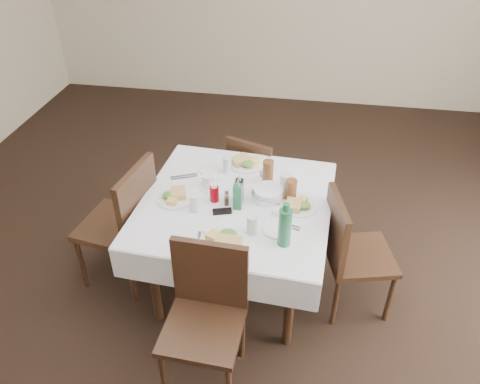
{
  "coord_description": "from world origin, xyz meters",
  "views": [
    {
      "loc": [
        0.39,
        -2.23,
        2.61
      ],
      "look_at": [
        -0.02,
        0.24,
        0.8
      ],
      "focal_mm": 35.0,
      "sensor_mm": 36.0,
      "label": 1
    }
  ],
  "objects_px": {
    "oil_cruet_green": "(238,196)",
    "green_bottle": "(285,227)",
    "chair_south": "(207,308)",
    "chair_north": "(254,175)",
    "water_w": "(195,203)",
    "chair_west": "(126,219)",
    "dining_table": "(236,211)",
    "chair_east": "(348,248)",
    "water_s": "(252,225)",
    "oil_cruet_dark": "(239,190)",
    "bread_basket": "(268,193)",
    "ketchup_bottle": "(214,193)",
    "coffee_mug": "(208,182)",
    "water_n": "(227,165)",
    "water_e": "(286,184)"
  },
  "relations": [
    {
      "from": "water_n",
      "to": "coffee_mug",
      "type": "distance_m",
      "value": 0.23
    },
    {
      "from": "water_e",
      "to": "green_bottle",
      "type": "bearing_deg",
      "value": -85.8
    },
    {
      "from": "chair_south",
      "to": "oil_cruet_green",
      "type": "height_order",
      "value": "oil_cruet_green"
    },
    {
      "from": "chair_west",
      "to": "water_w",
      "type": "xyz_separation_m",
      "value": [
        0.52,
        -0.07,
        0.26
      ]
    },
    {
      "from": "chair_north",
      "to": "water_w",
      "type": "relative_size",
      "value": 6.93
    },
    {
      "from": "water_s",
      "to": "oil_cruet_dark",
      "type": "bearing_deg",
      "value": 113.16
    },
    {
      "from": "dining_table",
      "to": "chair_east",
      "type": "bearing_deg",
      "value": -4.61
    },
    {
      "from": "chair_south",
      "to": "ketchup_bottle",
      "type": "xyz_separation_m",
      "value": [
        -0.09,
        0.69,
        0.3
      ]
    },
    {
      "from": "green_bottle",
      "to": "ketchup_bottle",
      "type": "bearing_deg",
      "value": 144.76
    },
    {
      "from": "water_s",
      "to": "oil_cruet_dark",
      "type": "height_order",
      "value": "oil_cruet_dark"
    },
    {
      "from": "dining_table",
      "to": "oil_cruet_green",
      "type": "height_order",
      "value": "oil_cruet_green"
    },
    {
      "from": "chair_east",
      "to": "coffee_mug",
      "type": "distance_m",
      "value": 1.03
    },
    {
      "from": "oil_cruet_green",
      "to": "green_bottle",
      "type": "xyz_separation_m",
      "value": [
        0.32,
        -0.29,
        0.03
      ]
    },
    {
      "from": "chair_east",
      "to": "water_w",
      "type": "distance_m",
      "value": 1.05
    },
    {
      "from": "chair_west",
      "to": "green_bottle",
      "type": "xyz_separation_m",
      "value": [
        1.11,
        -0.29,
        0.33
      ]
    },
    {
      "from": "oil_cruet_dark",
      "to": "oil_cruet_green",
      "type": "bearing_deg",
      "value": -88.4
    },
    {
      "from": "dining_table",
      "to": "bread_basket",
      "type": "bearing_deg",
      "value": 18.64
    },
    {
      "from": "water_w",
      "to": "bread_basket",
      "type": "distance_m",
      "value": 0.49
    },
    {
      "from": "green_bottle",
      "to": "oil_cruet_green",
      "type": "bearing_deg",
      "value": 137.79
    },
    {
      "from": "green_bottle",
      "to": "chair_south",
      "type": "bearing_deg",
      "value": -138.36
    },
    {
      "from": "chair_east",
      "to": "green_bottle",
      "type": "bearing_deg",
      "value": -143.67
    },
    {
      "from": "water_e",
      "to": "dining_table",
      "type": "bearing_deg",
      "value": -154.48
    },
    {
      "from": "chair_south",
      "to": "oil_cruet_dark",
      "type": "xyz_separation_m",
      "value": [
        0.07,
        0.72,
        0.33
      ]
    },
    {
      "from": "chair_south",
      "to": "chair_west",
      "type": "bearing_deg",
      "value": 138.02
    },
    {
      "from": "oil_cruet_dark",
      "to": "water_n",
      "type": "bearing_deg",
      "value": 113.37
    },
    {
      "from": "chair_west",
      "to": "ketchup_bottle",
      "type": "bearing_deg",
      "value": 4.56
    },
    {
      "from": "dining_table",
      "to": "coffee_mug",
      "type": "height_order",
      "value": "coffee_mug"
    },
    {
      "from": "oil_cruet_dark",
      "to": "ketchup_bottle",
      "type": "height_order",
      "value": "oil_cruet_dark"
    },
    {
      "from": "water_e",
      "to": "chair_north",
      "type": "bearing_deg",
      "value": 115.8
    },
    {
      "from": "oil_cruet_dark",
      "to": "coffee_mug",
      "type": "relative_size",
      "value": 1.48
    },
    {
      "from": "dining_table",
      "to": "ketchup_bottle",
      "type": "relative_size",
      "value": 10.04
    },
    {
      "from": "chair_west",
      "to": "oil_cruet_dark",
      "type": "height_order",
      "value": "chair_west"
    },
    {
      "from": "chair_west",
      "to": "oil_cruet_dark",
      "type": "xyz_separation_m",
      "value": [
        0.78,
        0.07,
        0.29
      ]
    },
    {
      "from": "bread_basket",
      "to": "water_e",
      "type": "bearing_deg",
      "value": 36.92
    },
    {
      "from": "bread_basket",
      "to": "coffee_mug",
      "type": "height_order",
      "value": "coffee_mug"
    },
    {
      "from": "water_s",
      "to": "oil_cruet_dark",
      "type": "distance_m",
      "value": 0.33
    },
    {
      "from": "oil_cruet_green",
      "to": "coffee_mug",
      "type": "relative_size",
      "value": 1.58
    },
    {
      "from": "chair_east",
      "to": "ketchup_bottle",
      "type": "distance_m",
      "value": 0.95
    },
    {
      "from": "water_s",
      "to": "water_e",
      "type": "distance_m",
      "value": 0.47
    },
    {
      "from": "chair_east",
      "to": "bread_basket",
      "type": "relative_size",
      "value": 4.13
    },
    {
      "from": "chair_north",
      "to": "water_e",
      "type": "distance_m",
      "value": 0.77
    },
    {
      "from": "chair_north",
      "to": "water_w",
      "type": "xyz_separation_m",
      "value": [
        -0.25,
        -0.9,
        0.35
      ]
    },
    {
      "from": "water_n",
      "to": "coffee_mug",
      "type": "height_order",
      "value": "water_n"
    },
    {
      "from": "water_w",
      "to": "ketchup_bottle",
      "type": "height_order",
      "value": "ketchup_bottle"
    },
    {
      "from": "chair_east",
      "to": "oil_cruet_dark",
      "type": "xyz_separation_m",
      "value": [
        -0.74,
        0.06,
        0.34
      ]
    },
    {
      "from": "bread_basket",
      "to": "green_bottle",
      "type": "relative_size",
      "value": 0.75
    },
    {
      "from": "chair_east",
      "to": "green_bottle",
      "type": "xyz_separation_m",
      "value": [
        -0.41,
        -0.3,
        0.38
      ]
    },
    {
      "from": "water_n",
      "to": "oil_cruet_green",
      "type": "distance_m",
      "value": 0.43
    },
    {
      "from": "water_w",
      "to": "water_s",
      "type": "bearing_deg",
      "value": -21.81
    },
    {
      "from": "water_n",
      "to": "oil_cruet_dark",
      "type": "bearing_deg",
      "value": -66.63
    }
  ]
}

